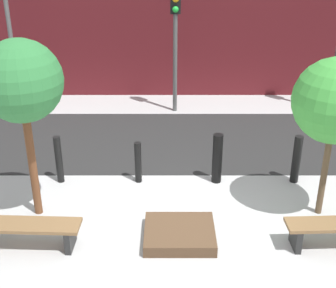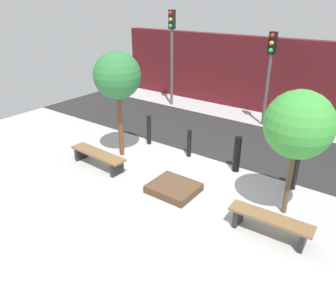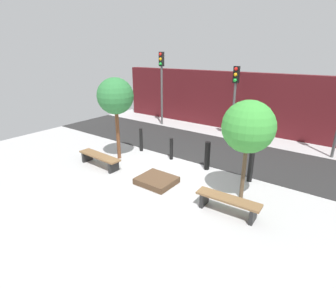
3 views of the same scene
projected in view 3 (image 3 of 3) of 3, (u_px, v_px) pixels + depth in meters
The scene contains 14 objects.
ground_plane at pixel (164, 178), 9.14m from camera, with size 18.00×18.00×0.00m, color #AFAFAF.
road_strip at pixel (212, 149), 11.89m from camera, with size 18.00×3.61×0.01m, color #272727.
building_facade at pixel (245, 102), 14.19m from camera, with size 16.20×0.50×3.16m, color #511419.
bench_left at pixel (100, 158), 10.02m from camera, with size 1.99×0.53×0.46m.
bench_right at pixel (228, 202), 7.08m from camera, with size 1.77×0.49×0.47m.
planter_bed at pixel (157, 180), 8.78m from camera, with size 1.21×1.05×0.20m, color #4F3825.
tree_behind_left_bench at pixel (115, 97), 10.05m from camera, with size 1.41×1.41×3.28m.
tree_behind_right_bench at pixel (248, 127), 7.23m from camera, with size 1.48×1.48×2.97m.
bollard_far_left at pixel (141, 140), 11.53m from camera, with size 0.15×0.15×1.03m, color black.
bollard_left at pixel (171, 149), 10.64m from camera, with size 0.14×0.14×0.90m, color black.
bollard_center at pixel (207, 156), 9.69m from camera, with size 0.21×0.21×1.08m, color black.
bollard_right at pixel (251, 167), 8.79m from camera, with size 0.18×0.18×1.04m, color black.
traffic_light_west at pixel (161, 76), 15.03m from camera, with size 0.28×0.27×4.17m.
traffic_light_mid_west at pixel (235, 89), 12.66m from camera, with size 0.28×0.27×3.54m.
Camera 3 is at (4.96, -6.54, 4.19)m, focal length 28.00 mm.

